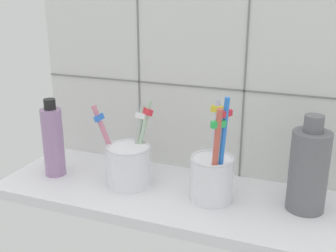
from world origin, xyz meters
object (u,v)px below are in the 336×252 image
toothbrush_cup_right (212,176)px  soap_bottle (53,141)px  toothbrush_cup_left (128,164)px  ceramic_vase (309,169)px

toothbrush_cup_right → soap_bottle: 31.88cm
toothbrush_cup_left → soap_bottle: 15.93cm
toothbrush_cup_left → ceramic_vase: size_ratio=0.95×
toothbrush_cup_right → ceramic_vase: toothbrush_cup_right is taller
soap_bottle → toothbrush_cup_left: bearing=3.5°
toothbrush_cup_left → toothbrush_cup_right: toothbrush_cup_right is taller
toothbrush_cup_right → soap_bottle: (-31.78, -0.77, 2.39)cm
ceramic_vase → soap_bottle: size_ratio=1.06×
toothbrush_cup_left → toothbrush_cup_right: size_ratio=0.81×
toothbrush_cup_right → ceramic_vase: (15.47, 2.87, 2.57)cm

